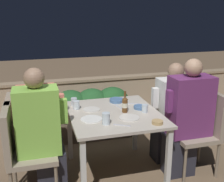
% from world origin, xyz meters
% --- Properties ---
extents(ground_plane, '(16.00, 16.00, 0.00)m').
position_xyz_m(ground_plane, '(0.00, 0.00, 0.00)').
color(ground_plane, '#7A6047').
extents(parapet_wall, '(9.00, 0.18, 0.72)m').
position_xyz_m(parapet_wall, '(0.00, 1.69, 0.37)').
color(parapet_wall, tan).
rests_on(parapet_wall, ground_plane).
extents(dining_table, '(0.96, 1.05, 0.74)m').
position_xyz_m(dining_table, '(0.00, 0.00, 0.66)').
color(dining_table, '#BCB2A3').
rests_on(dining_table, ground_plane).
extents(planter_hedge, '(1.11, 0.47, 0.73)m').
position_xyz_m(planter_hedge, '(-0.03, 1.02, 0.40)').
color(planter_hedge, brown).
rests_on(planter_hedge, ground_plane).
extents(chair_left_near, '(0.46, 0.46, 0.95)m').
position_xyz_m(chair_left_near, '(-0.97, -0.15, 0.56)').
color(chair_left_near, gray).
rests_on(chair_left_near, ground_plane).
extents(person_green_blouse, '(0.49, 0.26, 1.31)m').
position_xyz_m(person_green_blouse, '(-0.77, -0.15, 0.66)').
color(person_green_blouse, '#282833').
rests_on(person_green_blouse, ground_plane).
extents(chair_left_far, '(0.46, 0.46, 0.95)m').
position_xyz_m(chair_left_far, '(-0.97, 0.17, 0.56)').
color(chair_left_far, gray).
rests_on(chair_left_far, ground_plane).
extents(person_coral_top, '(0.49, 0.26, 1.24)m').
position_xyz_m(person_coral_top, '(-0.76, 0.17, 0.62)').
color(person_coral_top, '#282833').
rests_on(person_coral_top, ground_plane).
extents(chair_right_near, '(0.46, 0.46, 0.95)m').
position_xyz_m(chair_right_near, '(0.98, -0.18, 0.56)').
color(chair_right_near, gray).
rests_on(chair_right_near, ground_plane).
extents(person_purple_stripe, '(0.52, 0.26, 1.32)m').
position_xyz_m(person_purple_stripe, '(0.78, -0.18, 0.66)').
color(person_purple_stripe, '#282833').
rests_on(person_purple_stripe, ground_plane).
extents(chair_right_far, '(0.46, 0.46, 0.95)m').
position_xyz_m(chair_right_far, '(0.97, 0.15, 0.56)').
color(chair_right_far, gray).
rests_on(chair_right_far, ground_plane).
extents(person_white_polo, '(0.48, 0.26, 1.22)m').
position_xyz_m(person_white_polo, '(0.76, 0.15, 0.61)').
color(person_white_polo, '#282833').
rests_on(person_white_polo, ground_plane).
extents(beer_bottle, '(0.06, 0.06, 0.23)m').
position_xyz_m(beer_bottle, '(0.12, -0.01, 0.83)').
color(beer_bottle, brown).
rests_on(beer_bottle, dining_table).
extents(plate_0, '(0.21, 0.21, 0.01)m').
position_xyz_m(plate_0, '(0.11, -0.19, 0.75)').
color(plate_0, silver).
rests_on(plate_0, dining_table).
extents(plate_1, '(0.22, 0.22, 0.01)m').
position_xyz_m(plate_1, '(-0.27, -0.13, 0.75)').
color(plate_1, white).
rests_on(plate_1, dining_table).
extents(plate_2, '(0.19, 0.19, 0.01)m').
position_xyz_m(plate_2, '(-0.22, 0.15, 0.75)').
color(plate_2, silver).
rests_on(plate_2, dining_table).
extents(bowl_0, '(0.11, 0.11, 0.03)m').
position_xyz_m(bowl_0, '(0.32, -0.40, 0.76)').
color(bowl_0, tan).
rests_on(bowl_0, dining_table).
extents(bowl_1, '(0.14, 0.14, 0.03)m').
position_xyz_m(bowl_1, '(0.32, 0.04, 0.76)').
color(bowl_1, '#4C709E').
rests_on(bowl_1, dining_table).
extents(bowl_2, '(0.17, 0.17, 0.04)m').
position_xyz_m(bowl_2, '(0.13, 0.34, 0.77)').
color(bowl_2, '#4C709E').
rests_on(bowl_2, dining_table).
extents(glass_cup_0, '(0.07, 0.07, 0.09)m').
position_xyz_m(glass_cup_0, '(-0.38, 0.35, 0.79)').
color(glass_cup_0, silver).
rests_on(glass_cup_0, dining_table).
extents(glass_cup_1, '(0.07, 0.07, 0.09)m').
position_xyz_m(glass_cup_1, '(0.32, -0.08, 0.79)').
color(glass_cup_1, silver).
rests_on(glass_cup_1, dining_table).
extents(glass_cup_2, '(0.07, 0.07, 0.09)m').
position_xyz_m(glass_cup_2, '(-0.37, 0.23, 0.79)').
color(glass_cup_2, silver).
rests_on(glass_cup_2, dining_table).
extents(glass_cup_3, '(0.08, 0.08, 0.11)m').
position_xyz_m(glass_cup_3, '(-0.16, -0.28, 0.80)').
color(glass_cup_3, silver).
rests_on(glass_cup_3, dining_table).
extents(fork_0, '(0.16, 0.10, 0.01)m').
position_xyz_m(fork_0, '(-0.02, -0.36, 0.75)').
color(fork_0, silver).
rests_on(fork_0, dining_table).
extents(fork_1, '(0.17, 0.07, 0.01)m').
position_xyz_m(fork_1, '(0.30, 0.22, 0.75)').
color(fork_1, silver).
rests_on(fork_1, dining_table).
extents(fork_2, '(0.06, 0.17, 0.01)m').
position_xyz_m(fork_2, '(0.10, 0.15, 0.75)').
color(fork_2, silver).
rests_on(fork_2, dining_table).
extents(potted_plant, '(0.41, 0.41, 0.79)m').
position_xyz_m(potted_plant, '(1.29, 0.77, 0.48)').
color(potted_plant, '#B2A899').
rests_on(potted_plant, ground_plane).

